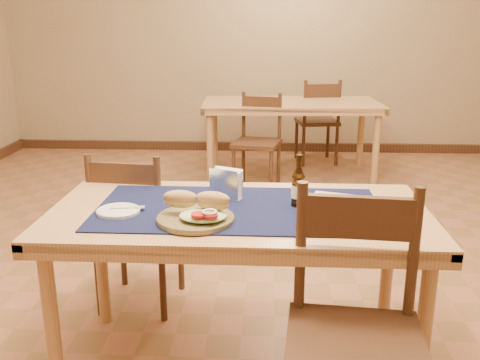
{
  "coord_description": "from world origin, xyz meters",
  "views": [
    {
      "loc": [
        0.12,
        -2.93,
        1.51
      ],
      "look_at": [
        0.0,
        -0.7,
        0.85
      ],
      "focal_mm": 40.0,
      "sensor_mm": 36.0,
      "label": 1
    }
  ],
  "objects_px": {
    "back_table": "(291,110)",
    "chair_main_near": "(355,333)",
    "beer_bottle": "(298,187)",
    "main_table": "(239,227)",
    "chair_main_far": "(136,227)",
    "sandwich_plate": "(197,214)",
    "napkin_holder": "(226,184)"
  },
  "relations": [
    {
      "from": "back_table",
      "to": "napkin_holder",
      "type": "distance_m",
      "value": 3.14
    },
    {
      "from": "beer_bottle",
      "to": "napkin_holder",
      "type": "relative_size",
      "value": 1.39
    },
    {
      "from": "sandwich_plate",
      "to": "napkin_holder",
      "type": "height_order",
      "value": "napkin_holder"
    },
    {
      "from": "back_table",
      "to": "chair_main_near",
      "type": "bearing_deg",
      "value": -88.88
    },
    {
      "from": "main_table",
      "to": "chair_main_far",
      "type": "bearing_deg",
      "value": 139.18
    },
    {
      "from": "sandwich_plate",
      "to": "beer_bottle",
      "type": "xyz_separation_m",
      "value": [
        0.4,
        0.21,
        0.05
      ]
    },
    {
      "from": "beer_bottle",
      "to": "main_table",
      "type": "bearing_deg",
      "value": -169.67
    },
    {
      "from": "main_table",
      "to": "napkin_holder",
      "type": "xyz_separation_m",
      "value": [
        -0.06,
        0.13,
        0.15
      ]
    },
    {
      "from": "main_table",
      "to": "chair_main_far",
      "type": "height_order",
      "value": "chair_main_far"
    },
    {
      "from": "sandwich_plate",
      "to": "napkin_holder",
      "type": "distance_m",
      "value": 0.32
    },
    {
      "from": "back_table",
      "to": "beer_bottle",
      "type": "bearing_deg",
      "value": -91.71
    },
    {
      "from": "chair_main_far",
      "to": "back_table",
      "type": "bearing_deg",
      "value": 71.45
    },
    {
      "from": "chair_main_far",
      "to": "sandwich_plate",
      "type": "xyz_separation_m",
      "value": [
        0.42,
        -0.66,
        0.32
      ]
    },
    {
      "from": "chair_main_far",
      "to": "beer_bottle",
      "type": "bearing_deg",
      "value": -28.64
    },
    {
      "from": "sandwich_plate",
      "to": "napkin_holder",
      "type": "relative_size",
      "value": 1.91
    },
    {
      "from": "main_table",
      "to": "beer_bottle",
      "type": "xyz_separation_m",
      "value": [
        0.25,
        0.05,
        0.17
      ]
    },
    {
      "from": "sandwich_plate",
      "to": "beer_bottle",
      "type": "bearing_deg",
      "value": 27.56
    },
    {
      "from": "sandwich_plate",
      "to": "chair_main_near",
      "type": "bearing_deg",
      "value": -33.29
    },
    {
      "from": "main_table",
      "to": "beer_bottle",
      "type": "bearing_deg",
      "value": 10.33
    },
    {
      "from": "chair_main_near",
      "to": "beer_bottle",
      "type": "bearing_deg",
      "value": 106.08
    },
    {
      "from": "chair_main_near",
      "to": "sandwich_plate",
      "type": "xyz_separation_m",
      "value": [
        -0.57,
        0.38,
        0.28
      ]
    },
    {
      "from": "napkin_holder",
      "to": "chair_main_far",
      "type": "bearing_deg",
      "value": 144.7
    },
    {
      "from": "main_table",
      "to": "chair_main_far",
      "type": "relative_size",
      "value": 1.79
    },
    {
      "from": "back_table",
      "to": "chair_main_far",
      "type": "bearing_deg",
      "value": -108.55
    },
    {
      "from": "chair_main_near",
      "to": "napkin_holder",
      "type": "relative_size",
      "value": 6.1
    },
    {
      "from": "main_table",
      "to": "chair_main_near",
      "type": "xyz_separation_m",
      "value": [
        0.42,
        -0.54,
        -0.16
      ]
    },
    {
      "from": "main_table",
      "to": "sandwich_plate",
      "type": "relative_size",
      "value": 5.18
    },
    {
      "from": "main_table",
      "to": "chair_main_far",
      "type": "xyz_separation_m",
      "value": [
        -0.58,
        0.5,
        -0.2
      ]
    },
    {
      "from": "beer_bottle",
      "to": "chair_main_far",
      "type": "bearing_deg",
      "value": 151.36
    },
    {
      "from": "chair_main_far",
      "to": "main_table",
      "type": "bearing_deg",
      "value": -40.82
    },
    {
      "from": "beer_bottle",
      "to": "napkin_holder",
      "type": "distance_m",
      "value": 0.33
    },
    {
      "from": "sandwich_plate",
      "to": "main_table",
      "type": "bearing_deg",
      "value": 47.1
    }
  ]
}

